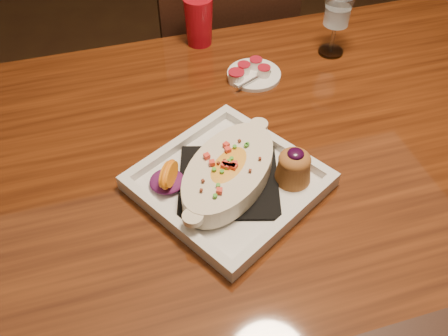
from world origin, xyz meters
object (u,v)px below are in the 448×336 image
object	(u,v)px
saucer	(254,73)
table	(299,167)
goblet	(337,13)
red_tumbler	(199,21)
chair_far	(220,65)
plate	(233,175)

from	to	relation	value
saucer	table	bearing A→B (deg)	-81.12
table	goblet	world-z (taller)	goblet
saucer	red_tumbler	xyz separation A→B (m)	(-0.09, 0.18, 0.05)
chair_far	saucer	distance (m)	0.48
chair_far	red_tumbler	bearing A→B (deg)	62.37
table	chair_far	size ratio (longest dim) A/B	1.61
table	plate	distance (m)	0.24
plate	red_tumbler	size ratio (longest dim) A/B	3.26
chair_far	red_tumbler	world-z (taller)	chair_far
chair_far	saucer	bearing A→B (deg)	85.14
plate	saucer	size ratio (longest dim) A/B	3.15
table	chair_far	xyz separation A→B (m)	(-0.00, 0.63, -0.15)
chair_far	goblet	distance (m)	0.54
chair_far	red_tumbler	size ratio (longest dim) A/B	7.61
saucer	goblet	bearing A→B (deg)	10.49
chair_far	table	bearing A→B (deg)	90.00
plate	goblet	world-z (taller)	goblet
table	plate	xyz separation A→B (m)	(-0.19, -0.10, 0.13)
table	goblet	distance (m)	0.38
plate	goblet	bearing A→B (deg)	14.69
goblet	red_tumbler	xyz separation A→B (m)	(-0.30, 0.14, -0.05)
table	red_tumbler	size ratio (longest dim) A/B	12.27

